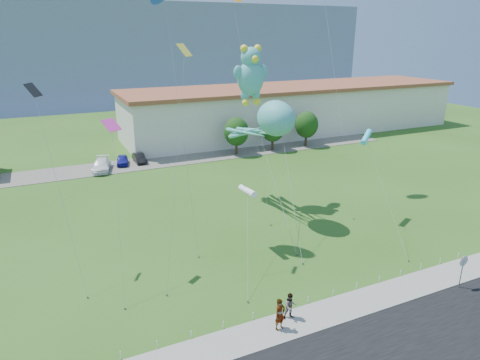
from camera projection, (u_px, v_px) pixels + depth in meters
name	position (u px, v px, depth m)	size (l,w,h in m)	color
ground	(309.00, 289.00, 29.43)	(160.00, 160.00, 0.00)	#2C5116
sidewalk	(334.00, 311.00, 27.06)	(80.00, 2.50, 0.10)	gray
parking_strip	(168.00, 161.00, 59.44)	(70.00, 6.00, 0.06)	#59544C
hill_ridge	(87.00, 49.00, 128.33)	(160.00, 50.00, 25.00)	slate
warehouse	(295.00, 109.00, 76.25)	(61.00, 15.00, 8.20)	beige
stop_sign	(463.00, 264.00, 29.02)	(0.80, 0.07, 2.50)	slate
rope_fence	(321.00, 296.00, 28.23)	(26.05, 0.05, 0.50)	white
tree_near	(236.00, 132.00, 61.51)	(3.60, 3.60, 5.47)	#3F2B19
tree_mid	(273.00, 128.00, 63.91)	(3.60, 3.60, 5.47)	#3F2B19
tree_far	(307.00, 125.00, 66.31)	(3.60, 3.60, 5.47)	#3F2B19
pedestrian_left	(280.00, 314.00, 25.03)	(0.73, 0.48, 1.99)	gray
pedestrian_right	(290.00, 306.00, 26.04)	(0.83, 0.65, 1.70)	gray
parked_car_white	(101.00, 165.00, 54.76)	(2.05, 5.05, 1.46)	white
parked_car_blue	(122.00, 160.00, 57.39)	(1.45, 3.61, 1.23)	navy
parked_car_black	(139.00, 158.00, 58.45)	(1.31, 3.75, 1.23)	black
octopus_kite	(268.00, 124.00, 38.72)	(3.61, 15.63, 11.26)	teal
teddy_bear_kite	(251.00, 74.00, 40.71)	(3.55, 13.14, 15.77)	teal
small_kite_white	(248.00, 192.00, 33.50)	(3.59, 8.03, 5.44)	white
small_kite_black	(40.00, 115.00, 28.88)	(2.10, 6.84, 13.51)	black
small_kite_pink	(113.00, 145.00, 28.74)	(1.75, 6.18, 11.27)	#EA34A6
small_kite_cyan	(367.00, 138.00, 38.67)	(2.54, 9.72, 8.28)	#38D5FE
small_kite_yellow	(182.00, 82.00, 29.34)	(4.26, 5.78, 16.06)	yellow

